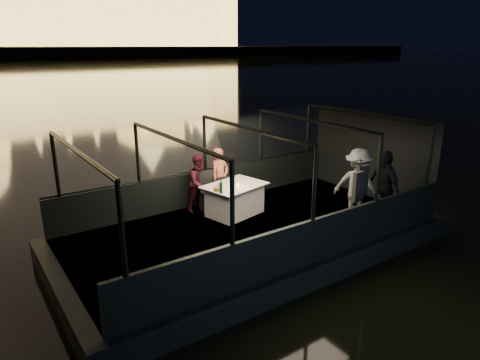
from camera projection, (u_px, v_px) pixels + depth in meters
boat_hull at (250, 248)px, 9.95m from camera, size 8.60×4.40×1.00m
boat_deck at (250, 229)px, 9.81m from camera, size 8.00×4.00×0.04m
gunwale_port at (206, 187)px, 11.24m from camera, size 8.00×0.08×0.90m
gunwale_starboard at (312, 242)px, 8.10m from camera, size 8.00×0.08×0.90m
cabin_glass_port at (204, 144)px, 10.89m from camera, size 8.00×0.02×1.40m
cabin_glass_starboard at (315, 184)px, 7.75m from camera, size 8.00×0.02×1.40m
cabin_roof_glass at (251, 129)px, 9.11m from camera, size 8.00×4.00×0.02m
end_wall_fore at (61, 220)px, 7.30m from camera, size 0.02×4.00×2.30m
end_wall_aft at (369, 155)px, 11.62m from camera, size 0.02×4.00×2.30m
canopy_ribs at (250, 180)px, 9.46m from camera, size 8.00×4.00×2.30m
dining_table_central at (235, 199)px, 10.49m from camera, size 1.65×1.34×0.77m
chair_port_left at (212, 194)px, 10.67m from camera, size 0.47×0.47×1.00m
chair_port_right at (226, 192)px, 10.85m from camera, size 0.37×0.37×0.80m
coat_stand at (358, 195)px, 9.29m from camera, size 0.58×0.52×1.69m
person_woman_coral at (220, 178)px, 10.97m from camera, size 0.62×0.48×1.53m
person_man_maroon at (200, 182)px, 10.65m from camera, size 0.77×0.64×1.45m
passenger_stripe at (357, 186)px, 9.99m from camera, size 1.05×1.30×1.76m
passenger_dark at (383, 188)px, 9.90m from camera, size 0.68×1.10×1.74m
wine_bottle at (221, 187)px, 9.74m from camera, size 0.08×0.08×0.32m
bread_basket at (218, 189)px, 9.95m from camera, size 0.23×0.23×0.09m
amber_candle at (238, 185)px, 10.21m from camera, size 0.06×0.06×0.07m
plate_near at (247, 185)px, 10.36m from camera, size 0.28×0.28×0.01m
plate_far at (212, 187)px, 10.16m from camera, size 0.25×0.25×0.01m
wine_glass_white at (219, 188)px, 9.87m from camera, size 0.09×0.09×0.19m
wine_glass_red at (234, 179)px, 10.53m from camera, size 0.07×0.07×0.18m
wine_glass_empty at (236, 185)px, 10.04m from camera, size 0.07×0.07×0.20m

